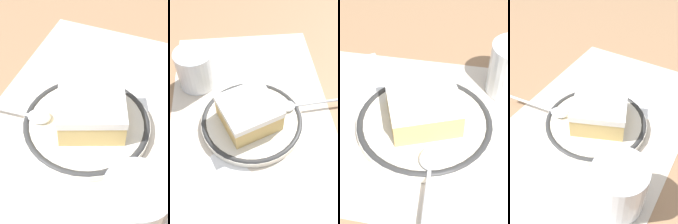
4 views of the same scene
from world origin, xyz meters
The scene contains 7 objects.
ground_plane centered at (0.00, 0.00, 0.00)m, with size 2.40×2.40×0.00m, color #9E7551.
placemat centered at (0.00, 0.00, 0.00)m, with size 0.51×0.30×0.00m, color beige.
plate centered at (0.01, 0.00, 0.01)m, with size 0.19×0.19×0.01m.
cake_slice centered at (0.01, -0.01, 0.04)m, with size 0.12×0.12×0.05m.
spoon centered at (-0.01, 0.08, 0.02)m, with size 0.03×0.13×0.01m.
cup centered at (-0.11, -0.10, 0.04)m, with size 0.08×0.08×0.08m.
napkin centered at (0.13, -0.08, 0.00)m, with size 0.13×0.09×0.00m, color white.
Camera 1 is at (-0.29, -0.11, 0.39)m, focal length 54.65 mm.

